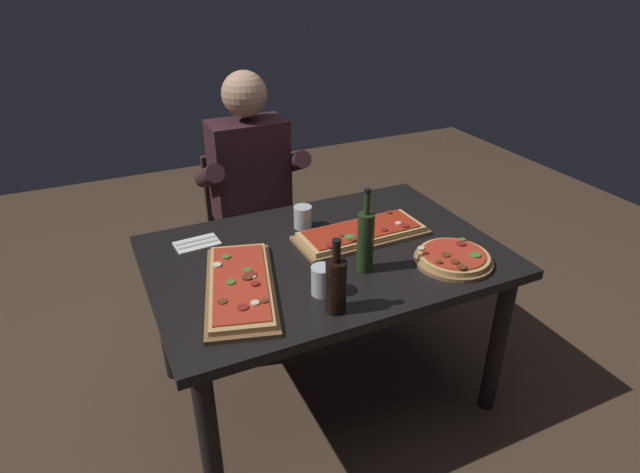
{
  "coord_description": "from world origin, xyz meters",
  "views": [
    {
      "loc": [
        -0.81,
        -1.68,
        1.81
      ],
      "look_at": [
        0.0,
        0.05,
        0.79
      ],
      "focal_mm": 29.85,
      "sensor_mm": 36.0,
      "label": 1
    }
  ],
  "objects_px": {
    "pizza_rectangular_front": "(361,233)",
    "pizza_rectangular_left": "(240,286)",
    "oil_bottle_amber": "(336,284)",
    "wine_bottle_dark": "(365,241)",
    "tumbler_far_side": "(322,280)",
    "dining_table": "(325,273)",
    "pizza_round_far": "(453,258)",
    "diner_chair": "(249,225)",
    "tumbler_near_camera": "(303,218)",
    "seated_diner": "(253,190)"
  },
  "relations": [
    {
      "from": "pizza_rectangular_front",
      "to": "pizza_rectangular_left",
      "type": "height_order",
      "value": "same"
    },
    {
      "from": "oil_bottle_amber",
      "to": "pizza_rectangular_left",
      "type": "bearing_deg",
      "value": 135.45
    },
    {
      "from": "wine_bottle_dark",
      "to": "pizza_rectangular_left",
      "type": "bearing_deg",
      "value": 172.15
    },
    {
      "from": "wine_bottle_dark",
      "to": "oil_bottle_amber",
      "type": "relative_size",
      "value": 1.23
    },
    {
      "from": "tumbler_far_side",
      "to": "pizza_rectangular_left",
      "type": "bearing_deg",
      "value": 151.4
    },
    {
      "from": "dining_table",
      "to": "wine_bottle_dark",
      "type": "xyz_separation_m",
      "value": [
        0.08,
        -0.18,
        0.22
      ]
    },
    {
      "from": "pizza_round_far",
      "to": "oil_bottle_amber",
      "type": "xyz_separation_m",
      "value": [
        -0.56,
        -0.09,
        0.08
      ]
    },
    {
      "from": "dining_table",
      "to": "pizza_rectangular_front",
      "type": "height_order",
      "value": "pizza_rectangular_front"
    },
    {
      "from": "pizza_round_far",
      "to": "oil_bottle_amber",
      "type": "distance_m",
      "value": 0.57
    },
    {
      "from": "wine_bottle_dark",
      "to": "diner_chair",
      "type": "xyz_separation_m",
      "value": [
        -0.13,
        1.04,
        -0.38
      ]
    },
    {
      "from": "tumbler_near_camera",
      "to": "oil_bottle_amber",
      "type": "bearing_deg",
      "value": -103.45
    },
    {
      "from": "seated_diner",
      "to": "pizza_rectangular_front",
      "type": "bearing_deg",
      "value": -69.7
    },
    {
      "from": "pizza_rectangular_front",
      "to": "diner_chair",
      "type": "bearing_deg",
      "value": 107.46
    },
    {
      "from": "pizza_rectangular_front",
      "to": "pizza_round_far",
      "type": "distance_m",
      "value": 0.4
    },
    {
      "from": "dining_table",
      "to": "pizza_rectangular_front",
      "type": "distance_m",
      "value": 0.23
    },
    {
      "from": "pizza_rectangular_left",
      "to": "pizza_round_far",
      "type": "bearing_deg",
      "value": -11.55
    },
    {
      "from": "dining_table",
      "to": "seated_diner",
      "type": "height_order",
      "value": "seated_diner"
    },
    {
      "from": "pizza_round_far",
      "to": "seated_diner",
      "type": "relative_size",
      "value": 0.23
    },
    {
      "from": "pizza_rectangular_left",
      "to": "oil_bottle_amber",
      "type": "relative_size",
      "value": 2.31
    },
    {
      "from": "diner_chair",
      "to": "seated_diner",
      "type": "relative_size",
      "value": 0.65
    },
    {
      "from": "wine_bottle_dark",
      "to": "tumbler_near_camera",
      "type": "bearing_deg",
      "value": 99.14
    },
    {
      "from": "pizza_rectangular_left",
      "to": "tumbler_far_side",
      "type": "relative_size",
      "value": 5.83
    },
    {
      "from": "pizza_round_far",
      "to": "dining_table",
      "type": "bearing_deg",
      "value": 146.1
    },
    {
      "from": "pizza_rectangular_left",
      "to": "wine_bottle_dark",
      "type": "xyz_separation_m",
      "value": [
        0.47,
        -0.07,
        0.11
      ]
    },
    {
      "from": "dining_table",
      "to": "pizza_rectangular_front",
      "type": "bearing_deg",
      "value": 15.13
    },
    {
      "from": "pizza_round_far",
      "to": "pizza_rectangular_left",
      "type": "bearing_deg",
      "value": 168.45
    },
    {
      "from": "oil_bottle_amber",
      "to": "tumbler_near_camera",
      "type": "height_order",
      "value": "oil_bottle_amber"
    },
    {
      "from": "pizza_rectangular_left",
      "to": "diner_chair",
      "type": "relative_size",
      "value": 0.73
    },
    {
      "from": "tumbler_far_side",
      "to": "tumbler_near_camera",
      "type": "bearing_deg",
      "value": 73.97
    },
    {
      "from": "pizza_rectangular_front",
      "to": "oil_bottle_amber",
      "type": "distance_m",
      "value": 0.54
    },
    {
      "from": "tumbler_near_camera",
      "to": "diner_chair",
      "type": "bearing_deg",
      "value": 96.14
    },
    {
      "from": "wine_bottle_dark",
      "to": "seated_diner",
      "type": "distance_m",
      "value": 0.94
    },
    {
      "from": "pizza_rectangular_front",
      "to": "tumbler_far_side",
      "type": "bearing_deg",
      "value": -136.93
    },
    {
      "from": "tumbler_near_camera",
      "to": "pizza_rectangular_left",
      "type": "bearing_deg",
      "value": -137.99
    },
    {
      "from": "tumbler_near_camera",
      "to": "wine_bottle_dark",
      "type": "bearing_deg",
      "value": -80.86
    },
    {
      "from": "dining_table",
      "to": "pizza_round_far",
      "type": "height_order",
      "value": "pizza_round_far"
    },
    {
      "from": "tumbler_near_camera",
      "to": "tumbler_far_side",
      "type": "xyz_separation_m",
      "value": [
        -0.15,
        -0.5,
        0.01
      ]
    },
    {
      "from": "oil_bottle_amber",
      "to": "tumbler_far_side",
      "type": "relative_size",
      "value": 2.52
    },
    {
      "from": "pizza_round_far",
      "to": "seated_diner",
      "type": "xyz_separation_m",
      "value": [
        -0.48,
        1.02,
        -0.02
      ]
    },
    {
      "from": "dining_table",
      "to": "tumbler_near_camera",
      "type": "distance_m",
      "value": 0.28
    },
    {
      "from": "pizza_rectangular_front",
      "to": "pizza_rectangular_left",
      "type": "xyz_separation_m",
      "value": [
        -0.59,
        -0.17,
        0.0
      ]
    },
    {
      "from": "dining_table",
      "to": "oil_bottle_amber",
      "type": "height_order",
      "value": "oil_bottle_amber"
    },
    {
      "from": "tumbler_near_camera",
      "to": "pizza_round_far",
      "type": "bearing_deg",
      "value": -52.2
    },
    {
      "from": "oil_bottle_amber",
      "to": "tumbler_near_camera",
      "type": "bearing_deg",
      "value": 76.55
    },
    {
      "from": "dining_table",
      "to": "pizza_rectangular_left",
      "type": "height_order",
      "value": "pizza_rectangular_left"
    },
    {
      "from": "oil_bottle_amber",
      "to": "tumbler_far_side",
      "type": "height_order",
      "value": "oil_bottle_amber"
    },
    {
      "from": "pizza_rectangular_left",
      "to": "pizza_round_far",
      "type": "height_order",
      "value": "same"
    },
    {
      "from": "pizza_rectangular_left",
      "to": "seated_diner",
      "type": "bearing_deg",
      "value": 68.32
    },
    {
      "from": "pizza_rectangular_front",
      "to": "oil_bottle_amber",
      "type": "height_order",
      "value": "oil_bottle_amber"
    },
    {
      "from": "pizza_round_far",
      "to": "wine_bottle_dark",
      "type": "distance_m",
      "value": 0.37
    }
  ]
}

